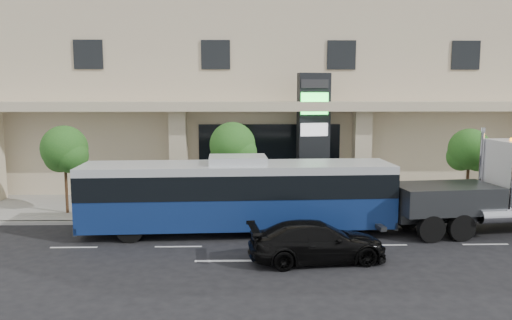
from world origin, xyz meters
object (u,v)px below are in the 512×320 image
Objects in this scene: signage_pylon at (313,137)px; black_sedan at (317,242)px; city_bus at (238,194)px; tow_truck at (500,190)px.

black_sedan is at bearing -106.68° from signage_pylon.
city_bus is 1.93× the size of signage_pylon.
signage_pylon reaches higher than black_sedan.
tow_truck is 9.13m from black_sedan.
black_sedan is 0.72× the size of signage_pylon.
tow_truck is 9.38m from signage_pylon.
city_bus is at bearing 172.30° from tow_truck.
signage_pylon is at bearing 134.33° from tow_truck.
tow_truck is at bearing -3.10° from city_bus.
signage_pylon is (-7.20, 5.74, 1.79)m from tow_truck.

